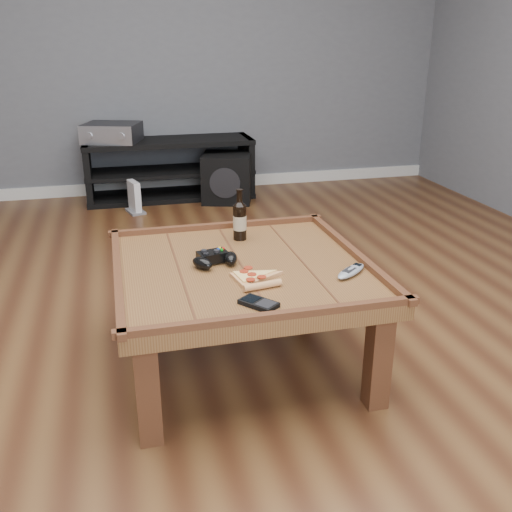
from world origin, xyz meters
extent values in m
plane|color=#402212|center=(0.00, 0.00, 0.00)|extent=(6.00, 6.00, 0.00)
cube|color=#56585E|center=(0.00, 3.00, 1.35)|extent=(5.00, 0.04, 2.70)
cube|color=silver|center=(0.00, 2.99, 0.05)|extent=(5.00, 0.02, 0.10)
cube|color=brown|center=(0.00, 0.00, 0.42)|extent=(1.00, 1.00, 0.06)
cube|color=#3A1D0F|center=(-0.42, -0.42, 0.20)|extent=(0.08, 0.08, 0.39)
cube|color=#3A1D0F|center=(0.42, -0.42, 0.20)|extent=(0.08, 0.08, 0.39)
cube|color=#3A1D0F|center=(-0.42, 0.42, 0.20)|extent=(0.08, 0.08, 0.39)
cube|color=#3A1D0F|center=(0.42, 0.42, 0.20)|extent=(0.08, 0.08, 0.39)
cube|color=#3A1D0F|center=(0.00, 0.48, 0.46)|extent=(1.03, 0.03, 0.03)
cube|color=#3A1D0F|center=(0.00, -0.48, 0.46)|extent=(1.03, 0.03, 0.03)
cube|color=#3A1D0F|center=(0.48, 0.00, 0.46)|extent=(0.03, 1.03, 0.03)
cube|color=#3A1D0F|center=(-0.48, 0.00, 0.46)|extent=(0.03, 1.03, 0.03)
cube|color=black|center=(0.00, 2.75, 0.48)|extent=(1.40, 0.45, 0.04)
cube|color=black|center=(0.00, 2.75, 0.23)|extent=(1.40, 0.45, 0.03)
cube|color=black|center=(0.00, 2.75, 0.02)|extent=(1.40, 0.45, 0.04)
cube|color=black|center=(-0.67, 2.75, 0.25)|extent=(0.05, 0.44, 0.50)
cube|color=black|center=(0.67, 2.75, 0.25)|extent=(0.05, 0.44, 0.50)
cylinder|color=black|center=(0.06, 0.31, 0.53)|extent=(0.06, 0.06, 0.16)
cone|color=black|center=(0.06, 0.31, 0.62)|extent=(0.06, 0.06, 0.03)
cylinder|color=black|center=(0.06, 0.31, 0.65)|extent=(0.02, 0.02, 0.06)
cylinder|color=black|center=(0.06, 0.31, 0.68)|extent=(0.03, 0.03, 0.01)
cylinder|color=tan|center=(0.06, 0.31, 0.53)|extent=(0.06, 0.06, 0.07)
cube|color=black|center=(-0.11, 0.05, 0.48)|extent=(0.13, 0.10, 0.04)
ellipsoid|color=black|center=(-0.16, 0.00, 0.47)|extent=(0.10, 0.11, 0.05)
ellipsoid|color=black|center=(-0.04, 0.02, 0.47)|extent=(0.07, 0.11, 0.05)
cylinder|color=black|center=(-0.14, 0.06, 0.50)|extent=(0.02, 0.02, 0.01)
cylinder|color=black|center=(-0.09, 0.04, 0.50)|extent=(0.02, 0.02, 0.01)
cylinder|color=yellow|center=(-0.07, 0.08, 0.50)|extent=(0.01, 0.01, 0.01)
cylinder|color=red|center=(-0.06, 0.07, 0.50)|extent=(0.01, 0.01, 0.01)
cylinder|color=#0C33CC|center=(-0.08, 0.07, 0.50)|extent=(0.01, 0.01, 0.01)
cylinder|color=#0C9919|center=(-0.07, 0.06, 0.50)|extent=(0.01, 0.01, 0.01)
cylinder|color=tan|center=(0.02, -0.24, 0.46)|extent=(0.15, 0.05, 0.03)
cylinder|color=#A02A14|center=(-0.01, -0.19, 0.47)|extent=(0.03, 0.03, 0.00)
cylinder|color=#A02A14|center=(0.04, -0.18, 0.47)|extent=(0.03, 0.03, 0.00)
cylinder|color=#A02A14|center=(0.01, -0.15, 0.47)|extent=(0.03, 0.03, 0.00)
cylinder|color=#A02A14|center=(-0.01, -0.11, 0.47)|extent=(0.03, 0.03, 0.00)
cylinder|color=#A02A14|center=(0.01, -0.08, 0.47)|extent=(0.03, 0.03, 0.00)
cube|color=black|center=(-0.02, -0.37, 0.46)|extent=(0.14, 0.15, 0.02)
cube|color=black|center=(-0.04, -0.35, 0.47)|extent=(0.08, 0.07, 0.00)
cube|color=black|center=(0.00, -0.40, 0.47)|extent=(0.08, 0.08, 0.00)
ellipsoid|color=gray|center=(0.39, -0.20, 0.46)|extent=(0.18, 0.16, 0.03)
cube|color=black|center=(0.43, -0.17, 0.47)|extent=(0.04, 0.04, 0.00)
cube|color=black|center=(0.38, -0.21, 0.47)|extent=(0.07, 0.06, 0.00)
cube|color=black|center=(-0.45, 2.75, 0.57)|extent=(0.52, 0.47, 0.15)
cube|color=#B1B4BB|center=(-0.51, 2.59, 0.57)|extent=(0.41, 0.15, 0.15)
cylinder|color=#B1B4BB|center=(-0.63, 2.62, 0.57)|extent=(0.06, 0.03, 0.06)
cylinder|color=#B1B4BB|center=(-0.39, 2.54, 0.57)|extent=(0.06, 0.03, 0.06)
cube|color=black|center=(0.45, 2.54, 0.20)|extent=(0.49, 0.49, 0.40)
cylinder|color=black|center=(0.40, 2.35, 0.20)|extent=(0.24, 0.08, 0.25)
cube|color=slate|center=(-0.33, 2.37, 0.01)|extent=(0.16, 0.22, 0.02)
cube|color=white|center=(-0.33, 2.37, 0.13)|extent=(0.10, 0.19, 0.23)
camera|label=1|loc=(-0.46, -2.07, 1.31)|focal=40.00mm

